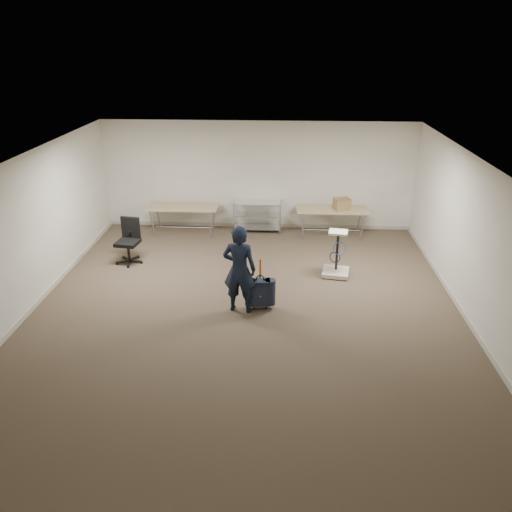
{
  "coord_description": "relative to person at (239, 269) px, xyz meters",
  "views": [
    {
      "loc": [
        0.63,
        -8.1,
        4.71
      ],
      "look_at": [
        0.17,
        0.3,
        0.99
      ],
      "focal_mm": 35.0,
      "sensor_mm": 36.0,
      "label": 1
    }
  ],
  "objects": [
    {
      "name": "cardboard_box",
      "position": [
        2.24,
        3.88,
        0.03
      ],
      "size": [
        0.45,
        0.39,
        0.29
      ],
      "primitive_type": "cube",
      "rotation": [
        0.0,
        0.0,
        0.31
      ],
      "color": "olive",
      "rests_on": "folding_table_right"
    },
    {
      "name": "suitcase",
      "position": [
        0.37,
        0.07,
        -0.5
      ],
      "size": [
        0.39,
        0.25,
        1.0
      ],
      "color": "black",
      "rests_on": "ground"
    },
    {
      "name": "folding_table_right",
      "position": [
        2.01,
        3.93,
        -0.16
      ],
      "size": [
        1.8,
        0.75,
        0.73
      ],
      "color": "tan",
      "rests_on": "ground"
    },
    {
      "name": "equipment_cart",
      "position": [
        1.93,
        1.61,
        -0.58
      ],
      "size": [
        0.63,
        0.63,
        1.0
      ],
      "color": "beige",
      "rests_on": "ground"
    },
    {
      "name": "folding_table_left",
      "position": [
        -1.79,
        3.93,
        -0.16
      ],
      "size": [
        1.8,
        0.75,
        0.73
      ],
      "color": "tan",
      "rests_on": "ground"
    },
    {
      "name": "wire_shelf",
      "position": [
        0.11,
        4.18,
        -0.4
      ],
      "size": [
        1.22,
        0.47,
        0.8
      ],
      "color": "silver",
      "rests_on": "ground"
    },
    {
      "name": "office_chair",
      "position": [
        -2.68,
        2.05,
        -0.53
      ],
      "size": [
        0.61,
        0.61,
        1.01
      ],
      "color": "black",
      "rests_on": "ground"
    },
    {
      "name": "ground",
      "position": [
        0.11,
        -0.02,
        -0.84
      ],
      "size": [
        9.0,
        9.0,
        0.0
      ],
      "primitive_type": "plane",
      "color": "#403427",
      "rests_on": "ground"
    },
    {
      "name": "room_shell",
      "position": [
        0.11,
        1.36,
        -0.79
      ],
      "size": [
        8.0,
        9.0,
        9.0
      ],
      "color": "beige",
      "rests_on": "ground"
    },
    {
      "name": "person",
      "position": [
        0.0,
        0.0,
        0.0
      ],
      "size": [
        0.66,
        0.49,
        1.68
      ],
      "primitive_type": "imported",
      "rotation": [
        0.0,
        0.0,
        3.0
      ],
      "color": "black",
      "rests_on": "ground"
    }
  ]
}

